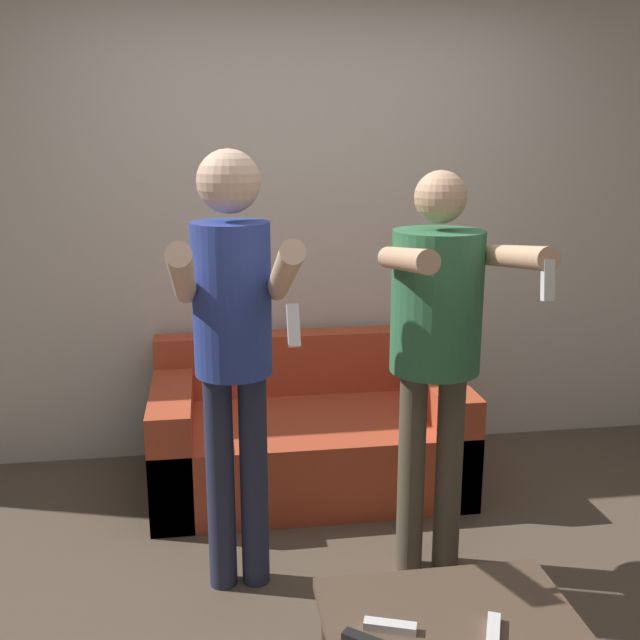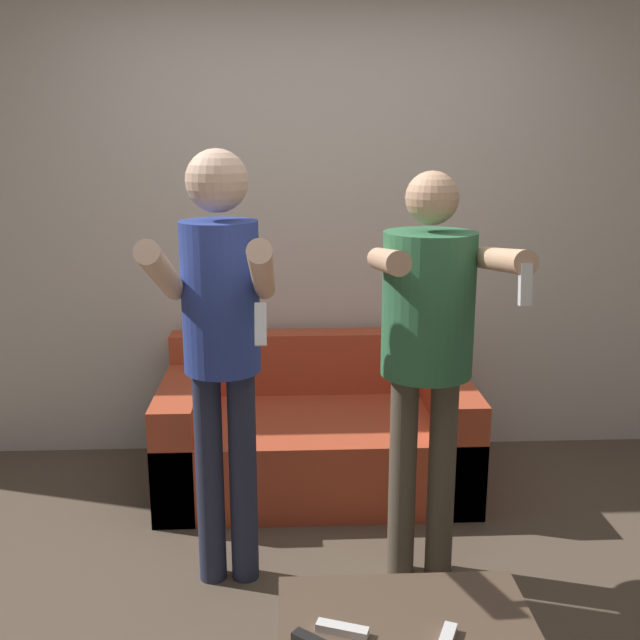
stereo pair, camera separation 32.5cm
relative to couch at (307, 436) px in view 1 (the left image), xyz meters
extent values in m
plane|color=brown|center=(0.04, -1.20, -0.25)|extent=(14.00, 14.00, 0.00)
cube|color=silver|center=(0.04, 0.48, 1.10)|extent=(6.40, 0.06, 2.70)
cube|color=#C64C2D|center=(0.00, -0.04, -0.06)|extent=(1.55, 0.89, 0.38)
cube|color=#C64C2D|center=(0.00, 0.33, 0.30)|extent=(1.55, 0.16, 0.34)
cube|color=#C64C2D|center=(-0.67, -0.04, 0.03)|extent=(0.20, 0.89, 0.57)
cube|color=#C64C2D|center=(0.67, -0.04, 0.03)|extent=(0.20, 0.89, 0.57)
cylinder|color=#282D47|center=(-0.46, -0.87, 0.19)|extent=(0.11, 0.11, 0.89)
cylinder|color=#282D47|center=(-0.33, -0.87, 0.19)|extent=(0.11, 0.11, 0.89)
cylinder|color=#2D429E|center=(-0.39, -0.87, 0.92)|extent=(0.29, 0.29, 0.57)
sphere|color=beige|center=(-0.39, -0.87, 1.35)|extent=(0.23, 0.23, 0.23)
cylinder|color=beige|center=(-0.56, -1.14, 1.07)|extent=(0.08, 0.57, 0.30)
cylinder|color=beige|center=(-0.23, -1.14, 1.07)|extent=(0.08, 0.57, 0.30)
cube|color=white|center=(-0.23, -1.41, 0.96)|extent=(0.04, 0.08, 0.13)
cylinder|color=brown|center=(0.31, -0.87, 0.18)|extent=(0.11, 0.11, 0.86)
cylinder|color=brown|center=(0.47, -0.87, 0.18)|extent=(0.11, 0.11, 0.86)
cylinder|color=#337047|center=(0.39, -0.87, 0.89)|extent=(0.35, 0.35, 0.55)
sphere|color=tan|center=(0.39, -0.87, 1.29)|extent=(0.20, 0.20, 0.20)
cylinder|color=tan|center=(0.20, -1.13, 1.10)|extent=(0.08, 0.53, 0.15)
cylinder|color=tan|center=(0.59, -1.13, 1.10)|extent=(0.08, 0.53, 0.15)
cube|color=white|center=(0.59, -1.39, 1.07)|extent=(0.04, 0.04, 0.13)
cube|color=brown|center=(0.19, -1.77, 0.13)|extent=(0.74, 0.55, 0.04)
cylinder|color=brown|center=(0.52, -1.54, -0.07)|extent=(0.04, 0.04, 0.36)
cube|color=white|center=(0.28, -1.85, 0.16)|extent=(0.09, 0.15, 0.02)
cube|color=white|center=(0.00, -1.78, 0.16)|extent=(0.15, 0.08, 0.02)
camera|label=1|loc=(-0.47, -3.58, 1.52)|focal=42.00mm
camera|label=2|loc=(-0.15, -3.61, 1.52)|focal=42.00mm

